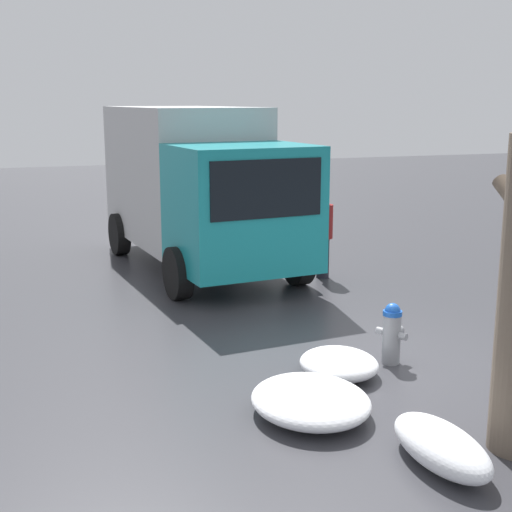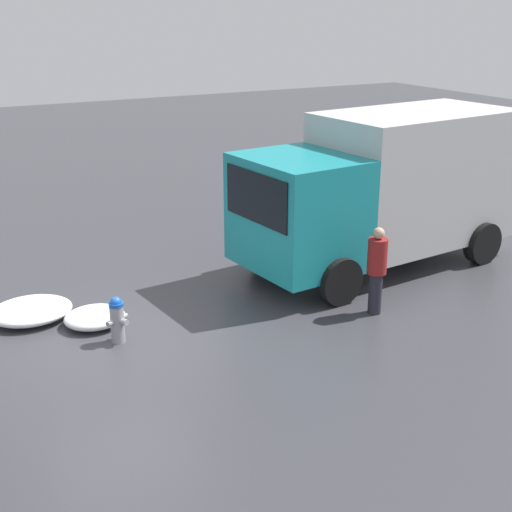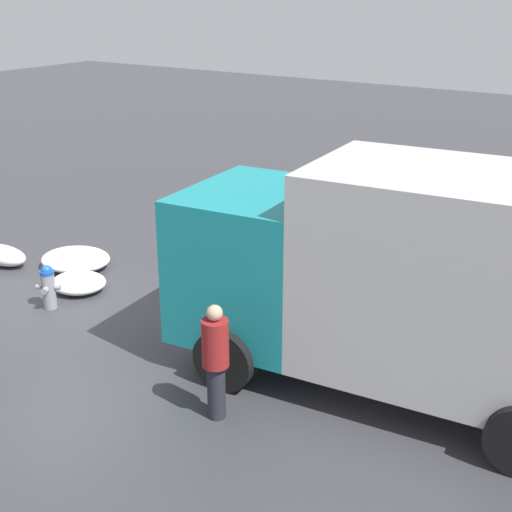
{
  "view_description": "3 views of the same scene",
  "coord_description": "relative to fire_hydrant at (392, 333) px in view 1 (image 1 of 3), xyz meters",
  "views": [
    {
      "loc": [
        -7.57,
        4.52,
        3.31
      ],
      "look_at": [
        2.5,
        0.95,
        0.96
      ],
      "focal_mm": 50.0,
      "sensor_mm": 36.0,
      "label": 1
    },
    {
      "loc": [
        -3.07,
        -10.36,
        5.26
      ],
      "look_at": [
        2.99,
        0.76,
        0.75
      ],
      "focal_mm": 50.0,
      "sensor_mm": 36.0,
      "label": 2
    },
    {
      "loc": [
        9.24,
        -7.43,
        5.33
      ],
      "look_at": [
        3.55,
        1.15,
        1.36
      ],
      "focal_mm": 50.0,
      "sensor_mm": 36.0,
      "label": 3
    }
  ],
  "objects": [
    {
      "name": "snow_pile_by_hydrant",
      "position": [
        -1.07,
        1.6,
        -0.25
      ],
      "size": [
        1.44,
        1.26,
        0.32
      ],
      "color": "white",
      "rests_on": "ground_plane"
    },
    {
      "name": "ground_plane",
      "position": [
        -0.0,
        0.0,
        -0.41
      ],
      "size": [
        60.0,
        60.0,
        0.0
      ],
      "primitive_type": "plane",
      "color": "#38383D"
    },
    {
      "name": "fire_hydrant",
      "position": [
        0.0,
        0.0,
        0.0
      ],
      "size": [
        0.42,
        0.36,
        0.8
      ],
      "rotation": [
        0.0,
        0.0,
        5.2
      ],
      "color": "gray",
      "rests_on": "ground_plane"
    },
    {
      "name": "snow_pile_curbside",
      "position": [
        -0.15,
        0.82,
        -0.26
      ],
      "size": [
        1.05,
        0.95,
        0.3
      ],
      "color": "white",
      "rests_on": "ground_plane"
    },
    {
      "name": "delivery_truck",
      "position": [
        6.08,
        0.91,
        1.29
      ],
      "size": [
        6.24,
        3.01,
        3.17
      ],
      "rotation": [
        0.0,
        0.0,
        1.66
      ],
      "color": "teal",
      "rests_on": "ground_plane"
    },
    {
      "name": "snow_pile_by_tree",
      "position": [
        -2.45,
        0.9,
        -0.23
      ],
      "size": [
        1.31,
        0.61,
        0.37
      ],
      "color": "white",
      "rests_on": "ground_plane"
    },
    {
      "name": "pedestrian",
      "position": [
        4.41,
        -1.07,
        0.47
      ],
      "size": [
        0.35,
        0.35,
        1.61
      ],
      "rotation": [
        0.0,
        0.0,
        1.18
      ],
      "color": "#23232D",
      "rests_on": "ground_plane"
    }
  ]
}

